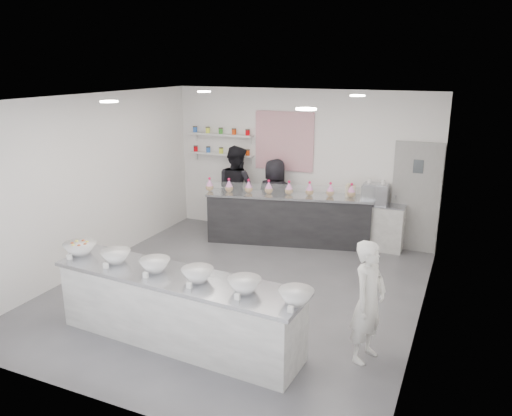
{
  "coord_description": "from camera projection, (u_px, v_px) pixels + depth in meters",
  "views": [
    {
      "loc": [
        3.2,
        -6.49,
        3.49
      ],
      "look_at": [
        0.16,
        0.4,
        1.29
      ],
      "focal_mm": 35.0,
      "sensor_mm": 36.0,
      "label": 1
    }
  ],
  "objects": [
    {
      "name": "floor",
      "position": [
        237.0,
        291.0,
        7.92
      ],
      "size": [
        6.0,
        6.0,
        0.0
      ],
      "primitive_type": "plane",
      "color": "#515156",
      "rests_on": "ground"
    },
    {
      "name": "ceiling",
      "position": [
        234.0,
        98.0,
        7.08
      ],
      "size": [
        6.0,
        6.0,
        0.0
      ],
      "primitive_type": "plane",
      "rotation": [
        3.14,
        0.0,
        0.0
      ],
      "color": "white",
      "rests_on": "floor"
    },
    {
      "name": "back_wall",
      "position": [
        300.0,
        164.0,
        10.13
      ],
      "size": [
        5.5,
        0.0,
        5.5
      ],
      "primitive_type": "plane",
      "rotation": [
        1.57,
        0.0,
        0.0
      ],
      "color": "white",
      "rests_on": "floor"
    },
    {
      "name": "left_wall",
      "position": [
        92.0,
        183.0,
        8.56
      ],
      "size": [
        0.0,
        6.0,
        6.0
      ],
      "primitive_type": "plane",
      "rotation": [
        1.57,
        0.0,
        1.57
      ],
      "color": "white",
      "rests_on": "floor"
    },
    {
      "name": "right_wall",
      "position": [
        427.0,
        223.0,
        6.43
      ],
      "size": [
        0.0,
        6.0,
        6.0
      ],
      "primitive_type": "plane",
      "rotation": [
        1.57,
        0.0,
        -1.57
      ],
      "color": "white",
      "rests_on": "floor"
    },
    {
      "name": "back_door",
      "position": [
        416.0,
        198.0,
        9.34
      ],
      "size": [
        0.88,
        0.04,
        2.1
      ],
      "primitive_type": "cube",
      "color": "gray",
      "rests_on": "floor"
    },
    {
      "name": "pattern_panel",
      "position": [
        284.0,
        141.0,
        10.12
      ],
      "size": [
        1.25,
        0.03,
        1.2
      ],
      "primitive_type": "cube",
      "color": "#A9344E",
      "rests_on": "back_wall"
    },
    {
      "name": "jar_shelf_lower",
      "position": [
        222.0,
        154.0,
        10.69
      ],
      "size": [
        1.45,
        0.22,
        0.04
      ],
      "primitive_type": "cube",
      "color": "silver",
      "rests_on": "back_wall"
    },
    {
      "name": "jar_shelf_upper",
      "position": [
        221.0,
        134.0,
        10.58
      ],
      "size": [
        1.45,
        0.22,
        0.04
      ],
      "primitive_type": "cube",
      "color": "silver",
      "rests_on": "back_wall"
    },
    {
      "name": "preserve_jars",
      "position": [
        221.0,
        141.0,
        10.6
      ],
      "size": [
        1.45,
        0.1,
        0.56
      ],
      "primitive_type": null,
      "color": "#C10008",
      "rests_on": "jar_shelf_lower"
    },
    {
      "name": "downlight_0",
      "position": [
        109.0,
        102.0,
        6.75
      ],
      "size": [
        0.24,
        0.24,
        0.02
      ],
      "primitive_type": "cylinder",
      "color": "white",
      "rests_on": "ceiling"
    },
    {
      "name": "downlight_1",
      "position": [
        306.0,
        109.0,
        5.66
      ],
      "size": [
        0.24,
        0.24,
        0.02
      ],
      "primitive_type": "cylinder",
      "color": "white",
      "rests_on": "ceiling"
    },
    {
      "name": "downlight_2",
      "position": [
        204.0,
        92.0,
        9.03
      ],
      "size": [
        0.24,
        0.24,
        0.02
      ],
      "primitive_type": "cylinder",
      "color": "white",
      "rests_on": "ceiling"
    },
    {
      "name": "downlight_3",
      "position": [
        357.0,
        96.0,
        7.95
      ],
      "size": [
        0.24,
        0.24,
        0.02
      ],
      "primitive_type": "cylinder",
      "color": "white",
      "rests_on": "ceiling"
    },
    {
      "name": "prep_counter",
      "position": [
        178.0,
        309.0,
        6.36
      ],
      "size": [
        3.44,
        0.97,
        0.93
      ],
      "primitive_type": "cube",
      "rotation": [
        0.0,
        0.0,
        -0.06
      ],
      "color": "#A3A39F",
      "rests_on": "floor"
    },
    {
      "name": "back_bar",
      "position": [
        288.0,
        219.0,
        9.9
      ],
      "size": [
        3.27,
        1.34,
        1.0
      ],
      "primitive_type": "cube",
      "rotation": [
        0.0,
        0.0,
        0.24
      ],
      "color": "black",
      "rests_on": "floor"
    },
    {
      "name": "sneeze_guard",
      "position": [
        287.0,
        191.0,
        9.46
      ],
      "size": [
        3.09,
        0.77,
        0.27
      ],
      "primitive_type": "cube",
      "rotation": [
        0.0,
        0.0,
        0.24
      ],
      "color": "white",
      "rests_on": "back_bar"
    },
    {
      "name": "espresso_ledge",
      "position": [
        371.0,
        226.0,
        9.63
      ],
      "size": [
        1.22,
        0.39,
        0.9
      ],
      "primitive_type": "cube",
      "color": "#A3A39F",
      "rests_on": "floor"
    },
    {
      "name": "espresso_machine",
      "position": [
        375.0,
        194.0,
        9.44
      ],
      "size": [
        0.49,
        0.34,
        0.37
      ],
      "primitive_type": "cube",
      "color": "#93969E",
      "rests_on": "espresso_ledge"
    },
    {
      "name": "cup_stacks",
      "position": [
        351.0,
        193.0,
        9.63
      ],
      "size": [
        0.24,
        0.24,
        0.33
      ],
      "primitive_type": null,
      "color": "#CEC38A",
      "rests_on": "espresso_ledge"
    },
    {
      "name": "prep_bowls",
      "position": [
        176.0,
        270.0,
        6.21
      ],
      "size": [
        3.67,
        0.71,
        0.16
      ],
      "primitive_type": null,
      "rotation": [
        0.0,
        0.0,
        -0.06
      ],
      "color": "white",
      "rests_on": "prep_counter"
    },
    {
      "name": "label_cards",
      "position": [
        154.0,
        290.0,
        5.76
      ],
      "size": [
        3.31,
        0.04,
        0.07
      ],
      "primitive_type": null,
      "color": "white",
      "rests_on": "prep_counter"
    },
    {
      "name": "cookie_bags",
      "position": [
        289.0,
        188.0,
        9.72
      ],
      "size": [
        3.3,
        0.95,
        0.28
      ],
      "primitive_type": null,
      "rotation": [
        0.0,
        0.0,
        0.24
      ],
      "color": "#FF7FDE",
      "rests_on": "back_bar"
    },
    {
      "name": "woman_prep",
      "position": [
        368.0,
        302.0,
        5.92
      ],
      "size": [
        0.51,
        0.63,
        1.52
      ],
      "primitive_type": "imported",
      "rotation": [
        0.0,
        0.0,
        1.28
      ],
      "color": "white",
      "rests_on": "floor"
    },
    {
      "name": "staff_left",
      "position": [
        237.0,
        189.0,
        10.49
      ],
      "size": [
        1.1,
        1.0,
        1.85
      ],
      "primitive_type": "imported",
      "rotation": [
        0.0,
        0.0,
        2.74
      ],
      "color": "black",
      "rests_on": "floor"
    },
    {
      "name": "staff_right",
      "position": [
        275.0,
        198.0,
        10.19
      ],
      "size": [
        0.81,
        0.53,
        1.64
      ],
      "primitive_type": "imported",
      "rotation": [
        0.0,
        0.0,
        3.13
      ],
      "color": "black",
      "rests_on": "floor"
    }
  ]
}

